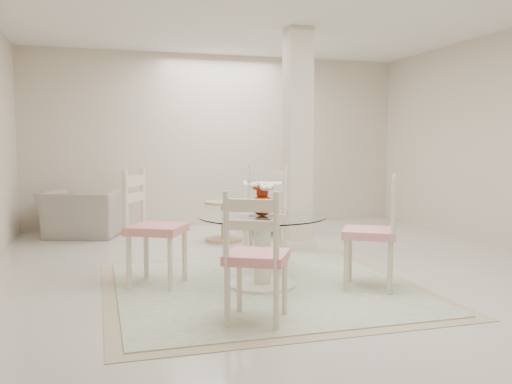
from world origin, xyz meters
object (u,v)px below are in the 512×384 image
object	(u,v)px
column	(298,139)
dining_chair_south	(255,247)
red_vase	(262,199)
dining_chair_west	(149,219)
recliner_taupe	(83,214)
dining_chair_north	(267,207)
dining_table	(262,251)
dining_chair_east	(378,224)
side_table	(224,223)
armchair_white	(271,206)

from	to	relation	value
column	dining_chair_south	size ratio (longest dim) A/B	2.53
red_vase	dining_chair_south	bearing A→B (deg)	-109.91
dining_chair_west	recliner_taupe	distance (m)	3.02
dining_chair_south	dining_chair_north	bearing A→B (deg)	-81.10
dining_table	dining_chair_west	distance (m)	1.06
dining_table	recliner_taupe	size ratio (longest dim) A/B	1.13
dining_chair_east	dining_table	bearing A→B (deg)	-79.47
column	side_table	bearing A→B (deg)	137.84
dining_chair_north	dining_chair_west	xyz separation A→B (m)	(-1.31, -0.62, 0.00)
column	red_vase	distance (m)	2.04
dining_chair_south	armchair_white	xyz separation A→B (m)	(1.40, 3.98, -0.18)
column	side_table	world-z (taller)	column
dining_chair_east	recliner_taupe	bearing A→B (deg)	-114.07
red_vase	dining_chair_north	world-z (taller)	dining_chair_north
column	dining_chair_north	bearing A→B (deg)	-130.30
dining_chair_east	dining_chair_north	bearing A→B (deg)	-124.34
dining_chair_south	armchair_white	world-z (taller)	dining_chair_south
dining_table	red_vase	size ratio (longest dim) A/B	3.75
column	dining_chair_south	world-z (taller)	column
dining_chair_east	dining_chair_west	size ratio (longest dim) A/B	0.96
dining_chair_north	recliner_taupe	distance (m)	3.05
dining_table	side_table	distance (m)	2.43
dining_chair_east	recliner_taupe	xyz separation A→B (m)	(-2.58, 3.63, -0.27)
column	dining_chair_west	world-z (taller)	column
dining_chair_south	side_table	bearing A→B (deg)	-70.51
dining_table	side_table	xyz separation A→B (m)	(0.20, 2.42, -0.09)
dining_chair_east	side_table	distance (m)	2.89
dining_chair_west	dining_chair_south	size ratio (longest dim) A/B	1.10
dining_chair_east	dining_chair_west	distance (m)	2.05
dining_chair_east	dining_chair_north	distance (m)	1.45
red_vase	dining_chair_south	size ratio (longest dim) A/B	0.28
recliner_taupe	armchair_white	bearing A→B (deg)	-166.91
red_vase	dining_chair_north	bearing A→B (deg)	70.48
dining_chair_east	armchair_white	size ratio (longest dim) A/B	1.34
dining_table	red_vase	world-z (taller)	red_vase
dining_chair_east	dining_chair_west	bearing A→B (deg)	-79.37
dining_chair_north	dining_chair_south	xyz separation A→B (m)	(-0.69, -1.92, -0.05)
dining_chair_north	dining_chair_west	bearing A→B (deg)	-130.60
column	dining_chair_west	distance (m)	2.48
column	armchair_white	size ratio (longest dim) A/B	3.21
dining_chair_north	dining_chair_west	size ratio (longest dim) A/B	0.99
dining_chair_west	dining_chair_east	bearing A→B (deg)	-82.29
dining_chair_south	side_table	size ratio (longest dim) A/B	2.00
dining_chair_west	armchair_white	world-z (taller)	dining_chair_west
column	armchair_white	world-z (taller)	column
dining_chair_north	dining_chair_south	world-z (taller)	dining_chair_north
dining_chair_north	dining_chair_south	bearing A→B (deg)	-85.60
dining_chair_east	dining_chair_north	world-z (taller)	dining_chair_north
dining_chair_north	dining_chair_east	bearing A→B (deg)	-40.78
dining_chair_north	dining_chair_south	size ratio (longest dim) A/B	1.09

